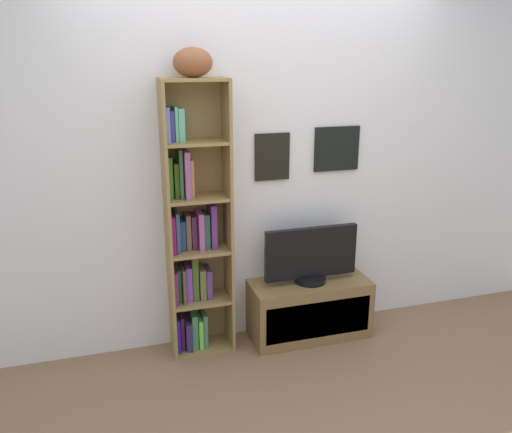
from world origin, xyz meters
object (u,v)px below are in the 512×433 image
Objects in this scene: football at (193,62)px; television at (311,256)px; tv_stand at (309,309)px; bookshelf at (193,235)px.

football is 1.52m from television.
football is at bearing 175.70° from tv_stand.
tv_stand is 0.41m from television.
bookshelf is 2.15× the size of tv_stand.
bookshelf is at bearing 174.02° from television.
bookshelf reaches higher than tv_stand.
football reaches higher than tv_stand.
football is at bearing 175.78° from television.
football reaches higher than bookshelf.
tv_stand is (0.81, -0.09, -0.62)m from bookshelf.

